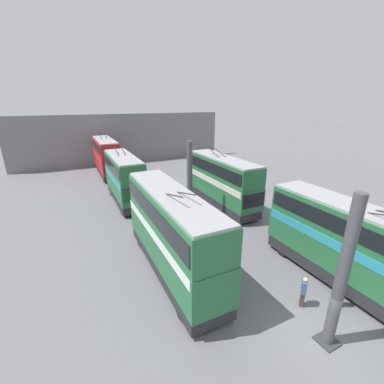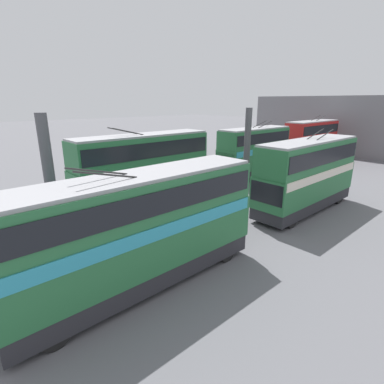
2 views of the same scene
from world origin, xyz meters
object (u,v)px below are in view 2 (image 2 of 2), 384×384
at_px(person_aisle_foreground, 106,237).
at_px(person_by_right_row, 156,201).
at_px(oil_drum, 225,192).
at_px(bus_left_near, 140,225).
at_px(bus_right_near, 144,166).
at_px(bus_right_far, 311,139).
at_px(bus_left_far, 308,171).
at_px(person_by_left_row, 105,256).
at_px(bus_right_mid, 254,149).

xyz_separation_m(person_aisle_foreground, person_by_right_row, (5.27, 2.87, 0.04)).
height_order(person_aisle_foreground, oil_drum, person_aisle_foreground).
height_order(bus_left_near, bus_right_near, bus_right_near).
xyz_separation_m(bus_right_far, person_aisle_foreground, (-31.46, -5.05, -2.05)).
height_order(bus_left_near, bus_right_far, bus_right_far).
xyz_separation_m(person_by_right_row, oil_drum, (6.52, -0.55, -0.53)).
bearing_deg(person_aisle_foreground, person_by_right_row, -15.33).
height_order(bus_right_near, person_aisle_foreground, bus_right_near).
distance_m(bus_left_near, person_by_right_row, 8.69).
bearing_deg(oil_drum, bus_left_far, -71.82).
distance_m(bus_right_far, person_by_right_row, 26.36).
bearing_deg(person_aisle_foreground, person_by_left_row, -161.80).
bearing_deg(bus_right_near, bus_left_near, -124.48).
xyz_separation_m(bus_left_near, oil_drum, (11.95, 5.97, -2.37)).
relative_size(bus_right_far, person_aisle_foreground, 5.40).
height_order(bus_right_near, person_by_left_row, bus_right_near).
distance_m(bus_left_near, oil_drum, 13.57).
height_order(person_by_left_row, oil_drum, person_by_left_row).
relative_size(bus_left_far, bus_right_mid, 1.11).
xyz_separation_m(bus_left_far, bus_right_mid, (5.54, 8.71, -0.03)).
bearing_deg(person_aisle_foreground, bus_right_mid, -29.23).
bearing_deg(bus_left_far, oil_drum, 108.18).
xyz_separation_m(bus_right_mid, person_by_left_row, (-20.17, -6.70, -2.05)).
xyz_separation_m(person_aisle_foreground, oil_drum, (11.80, 2.32, -0.49)).
xyz_separation_m(bus_left_near, person_by_left_row, (-0.72, 2.00, -1.98)).
xyz_separation_m(bus_left_near, bus_left_far, (13.92, 0.00, 0.10)).
bearing_deg(bus_right_far, person_aisle_foreground, -170.88).
height_order(bus_left_near, person_aisle_foreground, bus_left_near).
bearing_deg(bus_left_near, person_by_left_row, 109.68).
distance_m(bus_right_far, oil_drum, 20.02).
bearing_deg(bus_right_near, person_by_right_row, -104.08).
bearing_deg(bus_right_near, oil_drum, -24.58).
bearing_deg(person_by_left_row, bus_right_mid, -119.72).
bearing_deg(bus_left_far, bus_right_near, 132.36).
xyz_separation_m(bus_right_mid, person_by_right_row, (-14.02, -2.18, -1.92)).
relative_size(bus_left_far, bus_right_far, 1.04).
xyz_separation_m(bus_left_far, person_by_left_row, (-14.63, 2.00, -2.08)).
bearing_deg(bus_right_far, bus_right_mid, 180.00).
bearing_deg(oil_drum, bus_right_mid, 20.03).
distance_m(bus_right_far, person_aisle_foreground, 31.93).
distance_m(person_aisle_foreground, oil_drum, 12.03).
distance_m(person_by_left_row, person_by_right_row, 7.63).
bearing_deg(person_aisle_foreground, bus_right_far, -34.78).
relative_size(bus_left_far, person_by_left_row, 6.21).
bearing_deg(bus_right_mid, bus_right_far, 0.00).
xyz_separation_m(bus_right_far, person_by_left_row, (-32.34, -6.70, -2.15)).
relative_size(bus_right_near, bus_right_far, 1.12).
height_order(bus_left_near, person_by_left_row, bus_left_near).
bearing_deg(person_by_left_row, person_by_right_row, -101.77).
distance_m(bus_left_far, person_by_right_row, 10.88).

